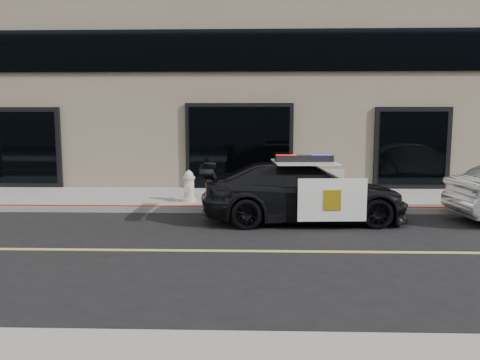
{
  "coord_description": "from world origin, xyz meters",
  "views": [
    {
      "loc": [
        -0.53,
        -8.07,
        2.28
      ],
      "look_at": [
        -0.83,
        2.2,
        1.0
      ],
      "focal_mm": 35.0,
      "sensor_mm": 36.0,
      "label": 1
    }
  ],
  "objects": [
    {
      "name": "fire_hydrant",
      "position": [
        -2.28,
        4.34,
        0.55
      ],
      "size": [
        0.38,
        0.53,
        0.84
      ],
      "color": "beige",
      "rests_on": "sidewalk_n"
    },
    {
      "name": "ground",
      "position": [
        0.0,
        0.0,
        0.0
      ],
      "size": [
        120.0,
        120.0,
        0.0
      ],
      "primitive_type": "plane",
      "color": "black",
      "rests_on": "ground"
    },
    {
      "name": "police_car",
      "position": [
        0.61,
        2.57,
        0.69
      ],
      "size": [
        2.45,
        4.9,
        1.54
      ],
      "color": "black",
      "rests_on": "ground"
    },
    {
      "name": "building_n",
      "position": [
        0.0,
        10.5,
        6.0
      ],
      "size": [
        60.0,
        7.0,
        12.0
      ],
      "primitive_type": "cube",
      "color": "#756856",
      "rests_on": "ground"
    },
    {
      "name": "sidewalk_n",
      "position": [
        0.0,
        5.25,
        0.07
      ],
      "size": [
        60.0,
        3.5,
        0.15
      ],
      "primitive_type": "cube",
      "color": "gray",
      "rests_on": "ground"
    }
  ]
}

